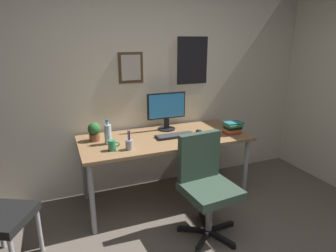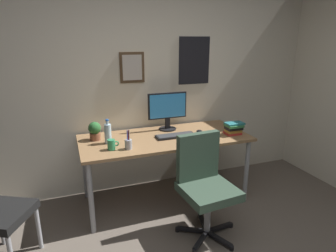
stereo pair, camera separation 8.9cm
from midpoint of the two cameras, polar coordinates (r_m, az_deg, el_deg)
wall_back at (r=3.43m, az=-5.01°, el=8.92°), size 4.40×0.10×2.60m
desk at (r=3.15m, az=-1.49°, el=-3.33°), size 1.81×0.80×0.75m
office_chair at (r=2.70m, az=6.52°, el=-10.64°), size 0.56×0.57×0.95m
monitor at (r=3.32m, az=-1.08°, el=3.28°), size 0.46×0.20×0.43m
keyboard at (r=3.12m, az=0.63°, el=-1.91°), size 0.43×0.15×0.03m
computer_mouse at (r=3.26m, az=5.40°, el=-1.09°), size 0.06×0.11×0.04m
water_bottle at (r=2.95m, az=-12.67°, el=-1.55°), size 0.07×0.07×0.25m
coffee_mug_near at (r=2.79m, az=-11.89°, el=-3.76°), size 0.11×0.07×0.10m
potted_plant at (r=3.08m, az=-15.22°, el=-0.97°), size 0.13×0.13×0.20m
pen_cup at (r=2.78m, az=-8.62°, el=-3.59°), size 0.07×0.07×0.20m
book_stack_left at (r=3.28m, az=11.91°, el=-0.32°), size 0.20×0.16×0.13m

